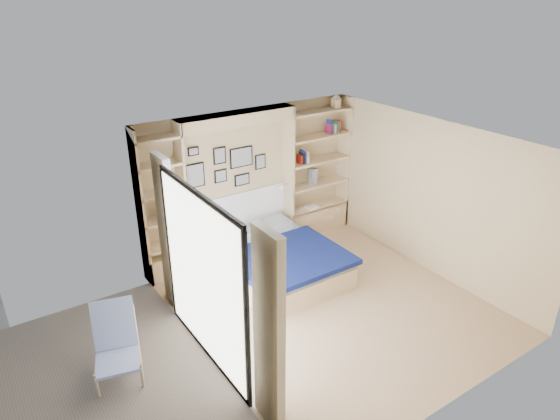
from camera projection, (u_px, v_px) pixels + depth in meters
ground at (329, 304)px, 7.37m from camera, size 4.50×4.50×0.00m
room_shell at (252, 209)px, 7.88m from camera, size 4.50×4.50×4.50m
bed at (276, 260)px, 8.02m from camera, size 1.73×2.19×1.07m
photo_gallery at (226, 166)px, 8.16m from camera, size 1.48×0.02×0.82m
reading_lamps at (241, 197)px, 8.28m from camera, size 1.92×0.12×0.15m
shelf_decor at (305, 149)px, 8.77m from camera, size 3.54×0.23×2.03m
deck at (77, 410)px, 5.54m from camera, size 3.20×4.00×0.05m
deck_chair at (116, 344)px, 5.92m from camera, size 0.73×0.98×0.88m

